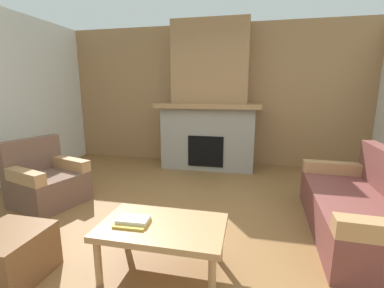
% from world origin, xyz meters
% --- Properties ---
extents(ground, '(9.00, 9.00, 0.00)m').
position_xyz_m(ground, '(0.00, 0.00, 0.00)').
color(ground, brown).
extents(wall_back_wood_panel, '(6.00, 0.12, 2.70)m').
position_xyz_m(wall_back_wood_panel, '(0.00, 3.00, 1.35)').
color(wall_back_wood_panel, '#997047').
rests_on(wall_back_wood_panel, ground).
extents(fireplace, '(1.90, 0.82, 2.70)m').
position_xyz_m(fireplace, '(0.00, 2.62, 1.16)').
color(fireplace, gray).
rests_on(fireplace, ground).
extents(couch, '(0.92, 1.84, 0.85)m').
position_xyz_m(couch, '(1.93, 0.47, 0.29)').
color(couch, brown).
rests_on(couch, ground).
extents(armchair, '(0.95, 0.95, 0.85)m').
position_xyz_m(armchair, '(-1.83, 0.45, 0.29)').
color(armchair, brown).
rests_on(armchair, ground).
extents(coffee_table, '(1.00, 0.60, 0.43)m').
position_xyz_m(coffee_table, '(0.11, -0.52, 0.38)').
color(coffee_table, tan).
rests_on(coffee_table, ground).
extents(ottoman, '(0.52, 0.52, 0.40)m').
position_xyz_m(ottoman, '(-1.05, -0.85, 0.20)').
color(ottoman, brown).
rests_on(ottoman, ground).
extents(book_stack_near_edge, '(0.26, 0.20, 0.04)m').
position_xyz_m(book_stack_near_edge, '(-0.12, -0.56, 0.45)').
color(book_stack_near_edge, gold).
rests_on(book_stack_near_edge, coffee_table).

